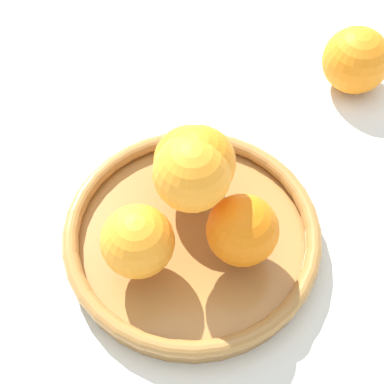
{
  "coord_description": "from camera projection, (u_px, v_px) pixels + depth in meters",
  "views": [
    {
      "loc": [
        -0.13,
        -0.29,
        0.55
      ],
      "look_at": [
        0.0,
        0.0,
        0.09
      ],
      "focal_mm": 60.0,
      "sensor_mm": 36.0,
      "label": 1
    }
  ],
  "objects": [
    {
      "name": "ground_plane",
      "position": [
        192.0,
        245.0,
        0.64
      ],
      "size": [
        4.0,
        4.0,
        0.0
      ],
      "primitive_type": "plane",
      "color": "silver"
    },
    {
      "name": "fruit_bowl",
      "position": [
        192.0,
        237.0,
        0.62
      ],
      "size": [
        0.25,
        0.25,
        0.03
      ],
      "color": "#A57238",
      "rests_on": "ground_plane"
    },
    {
      "name": "stray_orange",
      "position": [
        356.0,
        60.0,
        0.73
      ],
      "size": [
        0.08,
        0.08,
        0.08
      ],
      "primitive_type": "sphere",
      "color": "orange",
      "rests_on": "ground_plane"
    },
    {
      "name": "orange_pile",
      "position": [
        191.0,
        192.0,
        0.57
      ],
      "size": [
        0.16,
        0.16,
        0.12
      ],
      "color": "orange",
      "rests_on": "fruit_bowl"
    }
  ]
}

